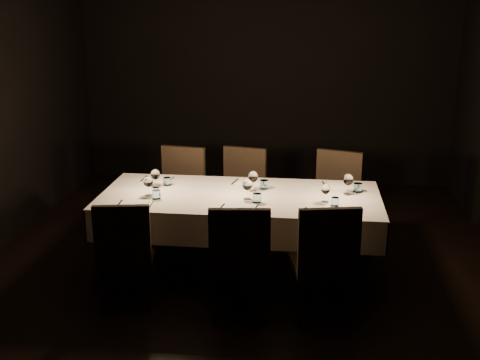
# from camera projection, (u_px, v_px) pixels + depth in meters

# --- Properties ---
(room) EXTENTS (5.01, 6.01, 3.01)m
(room) POSITION_uv_depth(u_px,v_px,m) (240.00, 114.00, 5.22)
(room) COLOR black
(room) RESTS_ON ground
(dining_table) EXTENTS (2.52, 1.12, 0.76)m
(dining_table) POSITION_uv_depth(u_px,v_px,m) (240.00, 202.00, 5.45)
(dining_table) COLOR black
(dining_table) RESTS_ON ground
(chair_near_left) EXTENTS (0.51, 0.51, 0.92)m
(chair_near_left) POSITION_uv_depth(u_px,v_px,m) (125.00, 249.00, 4.87)
(chair_near_left) COLOR black
(chair_near_left) RESTS_ON ground
(place_setting_near_left) EXTENTS (0.33, 0.40, 0.18)m
(place_setting_near_left) POSITION_uv_depth(u_px,v_px,m) (146.00, 191.00, 5.29)
(place_setting_near_left) COLOR beige
(place_setting_near_left) RESTS_ON dining_table
(chair_near_center) EXTENTS (0.51, 0.51, 0.97)m
(chair_near_center) POSITION_uv_depth(u_px,v_px,m) (240.00, 257.00, 4.67)
(chair_near_center) COLOR black
(chair_near_center) RESTS_ON ground
(place_setting_near_center) EXTENTS (0.35, 0.41, 0.19)m
(place_setting_near_center) POSITION_uv_depth(u_px,v_px,m) (247.00, 195.00, 5.19)
(place_setting_near_center) COLOR beige
(place_setting_near_center) RESTS_ON dining_table
(chair_near_right) EXTENTS (0.56, 0.56, 0.98)m
(chair_near_right) POSITION_uv_depth(u_px,v_px,m) (325.00, 258.00, 4.64)
(chair_near_right) COLOR black
(chair_near_right) RESTS_ON ground
(place_setting_near_right) EXTENTS (0.30, 0.39, 0.16)m
(place_setting_near_right) POSITION_uv_depth(u_px,v_px,m) (326.00, 199.00, 5.12)
(place_setting_near_right) COLOR beige
(place_setting_near_right) RESTS_ON dining_table
(chair_far_left) EXTENTS (0.54, 0.54, 0.99)m
(chair_far_left) POSITION_uv_depth(u_px,v_px,m) (180.00, 191.00, 6.27)
(chair_far_left) COLOR black
(chair_far_left) RESTS_ON ground
(place_setting_far_left) EXTENTS (0.32, 0.40, 0.18)m
(place_setting_far_left) POSITION_uv_depth(u_px,v_px,m) (159.00, 178.00, 5.71)
(place_setting_far_left) COLOR beige
(place_setting_far_left) RESTS_ON dining_table
(chair_far_center) EXTENTS (0.55, 0.55, 0.97)m
(chair_far_center) POSITION_uv_depth(u_px,v_px,m) (241.00, 190.00, 6.31)
(chair_far_center) COLOR black
(chair_far_center) RESTS_ON ground
(place_setting_far_center) EXTENTS (0.36, 0.41, 0.19)m
(place_setting_far_center) POSITION_uv_depth(u_px,v_px,m) (255.00, 180.00, 5.60)
(place_setting_far_center) COLOR beige
(place_setting_far_center) RESTS_ON dining_table
(chair_far_right) EXTENTS (0.60, 0.60, 0.99)m
(chair_far_right) POSITION_uv_depth(u_px,v_px,m) (335.00, 196.00, 6.10)
(chair_far_right) COLOR black
(chair_far_right) RESTS_ON ground
(place_setting_far_right) EXTENTS (0.36, 0.41, 0.19)m
(place_setting_far_right) POSITION_uv_depth(u_px,v_px,m) (348.00, 183.00, 5.51)
(place_setting_far_right) COLOR beige
(place_setting_far_right) RESTS_ON dining_table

